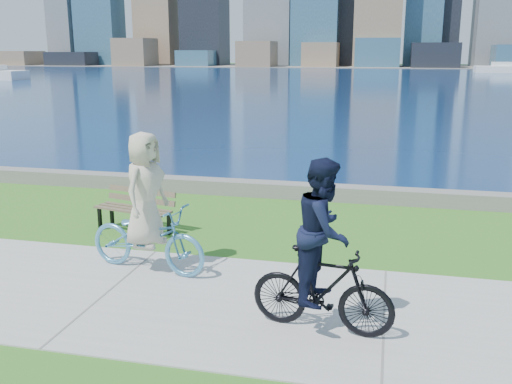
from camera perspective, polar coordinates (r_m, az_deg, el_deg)
ground at (r=8.88m, az=-14.48°, el=-9.66°), size 320.00×320.00×0.00m
concrete_path at (r=8.88m, az=-14.48°, el=-9.60°), size 80.00×3.50×0.02m
seawall at (r=14.31m, az=-3.09°, el=0.53°), size 90.00×0.50×0.35m
bay_water at (r=79.33m, az=10.57°, el=11.18°), size 320.00×131.00×0.01m
far_shore at (r=137.26m, az=11.84°, el=12.20°), size 320.00×30.00×0.12m
park_bench at (r=11.49m, az=-11.91°, el=-1.40°), size 1.69×0.90×0.83m
cyclist_woman at (r=9.26m, az=-10.89°, el=-2.81°), size 1.11×2.20×2.26m
cyclist_man at (r=7.16m, az=6.72°, el=-6.85°), size 0.78×1.88×2.23m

